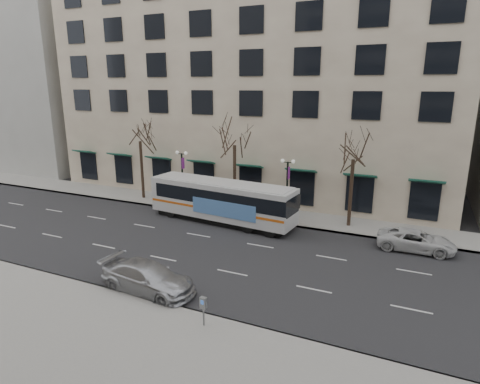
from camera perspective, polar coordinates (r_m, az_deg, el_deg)
The scene contains 13 objects.
ground at distance 28.72m, azimuth -8.24°, elevation -7.61°, with size 160.00×160.00×0.00m, color black.
sidewalk_far at distance 34.42m, azimuth 6.97°, elevation -3.56°, with size 80.00×4.00×0.15m, color gray.
building_hotel at distance 46.30m, azimuth 3.49°, elevation 16.24°, with size 40.00×20.00×24.00m, color tan.
building_far_upblock at distance 68.08m, azimuth -27.39°, elevation 15.93°, with size 28.00×20.00×28.00m, color #999993.
tree_far_left at distance 39.77m, azimuth -14.11°, elevation 8.38°, with size 3.60×3.60×8.34m.
tree_far_mid at distance 34.50m, azimuth -0.79°, elevation 8.23°, with size 3.60×3.60×8.55m.
tree_far_right at distance 31.70m, azimuth 15.93°, elevation 6.19°, with size 3.60×3.60×8.06m.
lamp_post_left at distance 37.02m, azimuth -8.19°, elevation 2.32°, with size 1.22×0.45×5.21m.
lamp_post_right at distance 32.88m, azimuth 6.72°, elevation 0.77°, with size 1.22×0.45×5.21m.
city_bus at distance 32.72m, azimuth -2.54°, elevation -1.17°, with size 12.79×3.97×3.41m.
silver_car at distance 22.85m, azimuth -12.96°, elevation -11.78°, with size 2.26×5.57×1.62m, color #AFB1B7.
white_pickup at distance 30.01m, azimuth 23.76°, elevation -6.33°, with size 2.33×5.06×1.41m, color silver.
pay_station at distance 19.16m, azimuth -5.23°, elevation -15.73°, with size 0.32×0.22×1.43m.
Camera 1 is at (14.49, -22.25, 10.94)m, focal length 30.00 mm.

